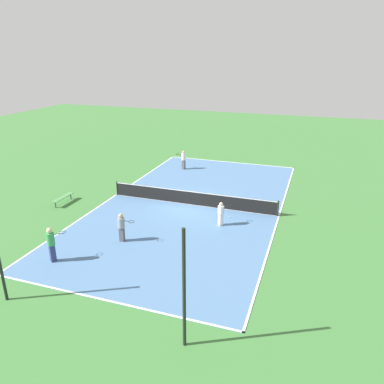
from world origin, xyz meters
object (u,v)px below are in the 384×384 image
at_px(bench, 63,198).
at_px(tennis_ball_left_sideline, 230,192).
at_px(player_far_green, 51,242).
at_px(fence_post_back_left, 184,290).
at_px(tennis_net, 192,197).
at_px(player_near_white, 183,159).
at_px(tennis_ball_right_alley, 229,217).
at_px(tennis_ball_near_net, 255,204).
at_px(player_far_white, 221,212).
at_px(player_baseline_gray, 121,226).

bearing_deg(bench, tennis_ball_left_sideline, 118.69).
height_order(player_far_green, fence_post_back_left, fence_post_back_left).
xyz_separation_m(tennis_net, player_near_white, (3.27, -7.27, 0.42)).
height_order(bench, player_far_green, player_far_green).
distance_m(tennis_ball_left_sideline, fence_post_back_left, 15.13).
xyz_separation_m(tennis_net, fence_post_back_left, (-3.83, 11.90, 1.69)).
relative_size(bench, player_far_green, 1.09).
height_order(tennis_ball_right_alley, tennis_ball_near_net, same).
bearing_deg(tennis_ball_left_sideline, player_far_green, 63.78).
xyz_separation_m(player_near_white, fence_post_back_left, (-7.10, 19.17, 1.27)).
relative_size(tennis_ball_left_sideline, tennis_ball_right_alley, 1.00).
height_order(tennis_net, player_far_white, player_far_white).
distance_m(tennis_net, fence_post_back_left, 12.62).
relative_size(tennis_net, bench, 5.85).
relative_size(bench, tennis_ball_near_net, 27.99).
xyz_separation_m(player_baseline_gray, player_near_white, (1.43, -13.23, 0.02)).
relative_size(bench, player_near_white, 1.19).
xyz_separation_m(bench, player_baseline_gray, (-6.30, 3.44, 0.53)).
bearing_deg(fence_post_back_left, tennis_ball_right_alley, -84.51).
relative_size(tennis_net, fence_post_back_left, 2.51).
bearing_deg(tennis_ball_left_sideline, player_far_white, 97.87).
distance_m(player_far_white, player_baseline_gray, 5.68).
height_order(player_near_white, fence_post_back_left, fence_post_back_left).
distance_m(player_far_green, tennis_ball_near_net, 12.97).
bearing_deg(player_far_green, player_near_white, 28.35).
bearing_deg(player_far_white, player_near_white, 65.54).
xyz_separation_m(tennis_net, tennis_ball_right_alley, (-2.80, 1.20, -0.46)).
height_order(tennis_net, player_near_white, player_near_white).
distance_m(tennis_net, player_far_green, 9.69).
bearing_deg(tennis_ball_near_net, player_near_white, -39.13).
distance_m(player_far_green, player_near_white, 16.12).
relative_size(tennis_net, player_far_green, 6.36).
bearing_deg(tennis_net, tennis_ball_near_net, -159.84).
distance_m(bench, player_baseline_gray, 7.20).
relative_size(player_far_white, tennis_ball_left_sideline, 20.79).
bearing_deg(tennis_ball_near_net, player_baseline_gray, 52.14).
distance_m(player_baseline_gray, tennis_ball_right_alley, 6.70).
height_order(bench, tennis_ball_right_alley, bench).
distance_m(player_near_white, tennis_ball_left_sideline, 6.76).
xyz_separation_m(player_far_white, tennis_ball_left_sideline, (0.74, -5.33, -0.76)).
relative_size(player_far_white, player_near_white, 0.88).
xyz_separation_m(bench, fence_post_back_left, (-11.97, 9.38, 1.82)).
distance_m(player_near_white, tennis_ball_near_net, 9.29).
xyz_separation_m(player_far_white, tennis_ball_near_net, (-1.33, -3.82, -0.76)).
xyz_separation_m(bench, player_far_white, (-10.72, -0.13, 0.42)).
bearing_deg(bench, tennis_ball_near_net, 108.17).
bearing_deg(player_far_white, player_far_green, 168.95).
distance_m(player_near_white, fence_post_back_left, 20.49).
relative_size(bench, player_far_white, 1.35).
bearing_deg(player_near_white, fence_post_back_left, 122.02).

